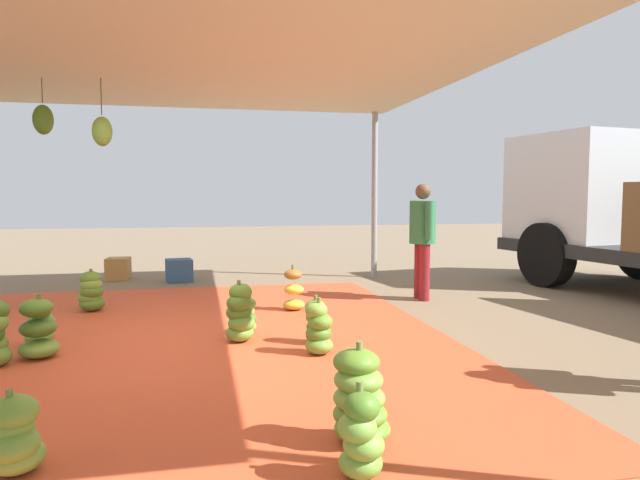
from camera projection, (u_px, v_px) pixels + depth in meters
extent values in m
plane|color=#7F6B51|center=(453.00, 327.00, 6.13)|extent=(40.00, 40.00, 0.00)
cube|color=#D1512D|center=(167.00, 342.00, 5.51)|extent=(6.48, 5.54, 0.01)
cylinder|color=#9EA0A5|center=(374.00, 195.00, 9.79)|extent=(0.10, 0.10, 2.85)
cube|color=beige|center=(161.00, 40.00, 5.28)|extent=(8.00, 7.00, 0.06)
cylinder|color=#4C422D|center=(42.00, 90.00, 6.85)|extent=(0.01, 0.01, 0.30)
ellipsoid|color=#477523|center=(43.00, 120.00, 6.88)|extent=(0.24, 0.24, 0.36)
cylinder|color=#4C422D|center=(101.00, 96.00, 6.87)|extent=(0.01, 0.01, 0.44)
ellipsoid|color=#75A83D|center=(102.00, 131.00, 6.91)|extent=(0.24, 0.24, 0.36)
ellipsoid|color=#75A83D|center=(39.00, 349.00, 4.96)|extent=(0.46, 0.46, 0.16)
ellipsoid|color=#477523|center=(38.00, 328.00, 4.96)|extent=(0.43, 0.43, 0.16)
ellipsoid|color=#518428|center=(36.00, 308.00, 4.95)|extent=(0.38, 0.38, 0.16)
cylinder|color=olive|center=(39.00, 301.00, 4.95)|extent=(0.04, 0.04, 0.12)
ellipsoid|color=#477523|center=(318.00, 336.00, 5.45)|extent=(0.34, 0.34, 0.15)
ellipsoid|color=#477523|center=(318.00, 326.00, 5.43)|extent=(0.31, 0.31, 0.15)
ellipsoid|color=#60932D|center=(317.00, 317.00, 5.44)|extent=(0.25, 0.25, 0.15)
ellipsoid|color=#6B9E38|center=(315.00, 307.00, 5.45)|extent=(0.26, 0.26, 0.15)
cylinder|color=olive|center=(316.00, 301.00, 5.43)|extent=(0.04, 0.04, 0.12)
ellipsoid|color=#75A83D|center=(16.00, 456.00, 2.91)|extent=(0.33, 0.33, 0.17)
ellipsoid|color=#6B9E38|center=(12.00, 445.00, 2.86)|extent=(0.31, 0.31, 0.17)
ellipsoid|color=#6B9E38|center=(9.00, 426.00, 2.89)|extent=(0.35, 0.35, 0.17)
ellipsoid|color=#6B9E38|center=(15.00, 412.00, 2.88)|extent=(0.29, 0.29, 0.17)
cylinder|color=olive|center=(10.00, 401.00, 2.86)|extent=(0.04, 0.04, 0.12)
ellipsoid|color=#518428|center=(92.00, 304.00, 6.95)|extent=(0.30, 0.30, 0.18)
ellipsoid|color=#6B9E38|center=(90.00, 297.00, 6.95)|extent=(0.38, 0.38, 0.18)
ellipsoid|color=#518428|center=(92.00, 291.00, 6.92)|extent=(0.32, 0.32, 0.18)
ellipsoid|color=#75A83D|center=(91.00, 285.00, 6.92)|extent=(0.34, 0.34, 0.18)
ellipsoid|color=#60932D|center=(90.00, 278.00, 6.93)|extent=(0.33, 0.33, 0.18)
cylinder|color=olive|center=(91.00, 274.00, 6.91)|extent=(0.04, 0.04, 0.12)
ellipsoid|color=#6B9E38|center=(240.00, 333.00, 5.51)|extent=(0.28, 0.28, 0.17)
ellipsoid|color=#6B9E38|center=(241.00, 323.00, 5.49)|extent=(0.37, 0.37, 0.17)
ellipsoid|color=#518428|center=(239.00, 312.00, 5.50)|extent=(0.35, 0.35, 0.17)
ellipsoid|color=#518428|center=(239.00, 303.00, 5.46)|extent=(0.27, 0.27, 0.17)
ellipsoid|color=#60932D|center=(240.00, 292.00, 5.49)|extent=(0.30, 0.30, 0.17)
cylinder|color=olive|center=(239.00, 286.00, 5.46)|extent=(0.04, 0.04, 0.12)
ellipsoid|color=#6B9E38|center=(361.00, 462.00, 2.86)|extent=(0.27, 0.27, 0.15)
ellipsoid|color=#75A83D|center=(364.00, 445.00, 2.83)|extent=(0.22, 0.22, 0.15)
ellipsoid|color=#75A83D|center=(357.00, 427.00, 2.80)|extent=(0.27, 0.27, 0.15)
ellipsoid|color=#518428|center=(362.00, 407.00, 2.80)|extent=(0.24, 0.24, 0.15)
cylinder|color=olive|center=(360.00, 393.00, 2.82)|extent=(0.04, 0.04, 0.12)
ellipsoid|color=#60932D|center=(362.00, 429.00, 3.28)|extent=(0.42, 0.42, 0.15)
ellipsoid|color=#60932D|center=(360.00, 414.00, 3.24)|extent=(0.35, 0.35, 0.15)
ellipsoid|color=#75A83D|center=(359.00, 398.00, 3.22)|extent=(0.42, 0.42, 0.15)
ellipsoid|color=#75A83D|center=(358.00, 380.00, 3.23)|extent=(0.38, 0.38, 0.15)
ellipsoid|color=#60932D|center=(356.00, 362.00, 3.24)|extent=(0.36, 0.36, 0.15)
cylinder|color=olive|center=(359.00, 352.00, 3.23)|extent=(0.04, 0.04, 0.12)
ellipsoid|color=#6B9E38|center=(319.00, 345.00, 5.07)|extent=(0.30, 0.30, 0.16)
ellipsoid|color=#518428|center=(318.00, 333.00, 5.09)|extent=(0.24, 0.24, 0.16)
ellipsoid|color=#60932D|center=(321.00, 322.00, 5.07)|extent=(0.31, 0.31, 0.16)
ellipsoid|color=#75A83D|center=(316.00, 310.00, 5.08)|extent=(0.29, 0.29, 0.16)
cylinder|color=olive|center=(319.00, 304.00, 5.05)|extent=(0.04, 0.04, 0.12)
ellipsoid|color=#75A83D|center=(40.00, 336.00, 5.37)|extent=(0.33, 0.33, 0.17)
ellipsoid|color=#6B9E38|center=(41.00, 322.00, 5.39)|extent=(0.26, 0.26, 0.17)
ellipsoid|color=#60932D|center=(40.00, 309.00, 5.33)|extent=(0.28, 0.28, 0.17)
cylinder|color=olive|center=(39.00, 302.00, 5.35)|extent=(0.04, 0.04, 0.12)
ellipsoid|color=gold|center=(294.00, 305.00, 7.02)|extent=(0.30, 0.30, 0.13)
ellipsoid|color=gold|center=(294.00, 290.00, 7.01)|extent=(0.30, 0.30, 0.13)
ellipsoid|color=#996628|center=(293.00, 275.00, 6.98)|extent=(0.31, 0.31, 0.13)
cylinder|color=olive|center=(293.00, 270.00, 6.99)|extent=(0.04, 0.04, 0.12)
ellipsoid|color=#75A83D|center=(246.00, 326.00, 5.85)|extent=(0.31, 0.31, 0.14)
ellipsoid|color=#477523|center=(247.00, 319.00, 5.81)|extent=(0.28, 0.28, 0.14)
ellipsoid|color=#75A83D|center=(245.00, 311.00, 5.81)|extent=(0.25, 0.25, 0.14)
ellipsoid|color=#6B9E38|center=(247.00, 304.00, 5.79)|extent=(0.27, 0.27, 0.14)
ellipsoid|color=#477523|center=(242.00, 296.00, 5.81)|extent=(0.24, 0.24, 0.14)
cylinder|color=olive|center=(245.00, 290.00, 5.80)|extent=(0.04, 0.04, 0.12)
cube|color=silver|center=(593.00, 188.00, 9.26)|extent=(2.14, 2.38, 1.70)
cube|color=#232D38|center=(552.00, 169.00, 10.11)|extent=(0.30, 1.83, 0.75)
cylinder|color=black|center=(546.00, 255.00, 8.85)|extent=(1.03, 0.42, 1.00)
cylinder|color=maroon|center=(419.00, 271.00, 7.83)|extent=(0.14, 0.14, 0.77)
cylinder|color=maroon|center=(424.00, 272.00, 7.66)|extent=(0.14, 0.14, 0.77)
cylinder|color=#337A4C|center=(423.00, 222.00, 7.69)|extent=(0.35, 0.35, 0.58)
cylinder|color=#337A4C|center=(416.00, 219.00, 7.92)|extent=(0.11, 0.11, 0.52)
cylinder|color=#337A4C|center=(429.00, 221.00, 7.46)|extent=(0.11, 0.11, 0.52)
sphere|color=brown|center=(423.00, 192.00, 7.66)|extent=(0.21, 0.21, 0.21)
cube|color=#B78947|center=(118.00, 269.00, 9.60)|extent=(0.45, 0.39, 0.37)
cube|color=#335B8E|center=(179.00, 270.00, 9.34)|extent=(0.45, 0.46, 0.37)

